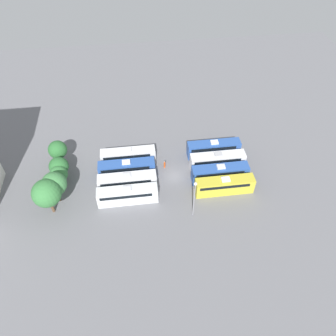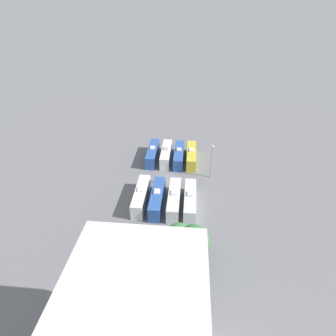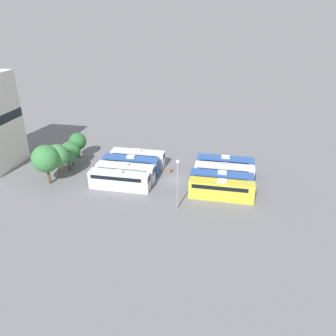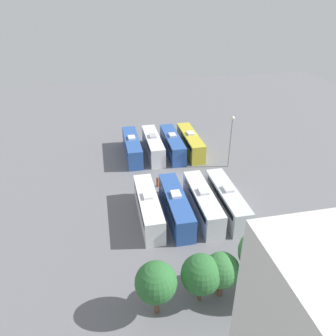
{
  "view_description": "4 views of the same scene",
  "coord_description": "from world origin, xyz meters",
  "views": [
    {
      "loc": [
        -44.6,
        6.94,
        49.46
      ],
      "look_at": [
        0.89,
        1.1,
        1.64
      ],
      "focal_mm": 35.0,
      "sensor_mm": 36.0,
      "label": 1
    },
    {
      "loc": [
        -4.37,
        51.95,
        37.48
      ],
      "look_at": [
        0.44,
        -1.85,
        2.16
      ],
      "focal_mm": 28.0,
      "sensor_mm": 36.0,
      "label": 2
    },
    {
      "loc": [
        -55.85,
        -9.52,
        29.75
      ],
      "look_at": [
        -1.46,
        1.12,
        3.25
      ],
      "focal_mm": 35.0,
      "sensor_mm": 36.0,
      "label": 3
    },
    {
      "loc": [
        9.79,
        42.95,
        26.77
      ],
      "look_at": [
        0.95,
        0.67,
        2.47
      ],
      "focal_mm": 35.0,
      "sensor_mm": 36.0,
      "label": 4
    }
  ],
  "objects": [
    {
      "name": "tree_4",
      "position": [
        6.71,
        23.07,
        3.9
      ],
      "size": [
        3.79,
        3.79,
        5.82
      ],
      "color": "brown",
      "rests_on": "ground_plane"
    },
    {
      "name": "bus_0",
      "position": [
        -5.22,
        -9.04,
        1.84
      ],
      "size": [
        2.47,
        11.33,
        3.71
      ],
      "color": "gold",
      "rests_on": "ground_plane"
    },
    {
      "name": "tree_2",
      "position": [
        0.32,
        22.37,
        3.27
      ],
      "size": [
        3.43,
        3.43,
        5.03
      ],
      "color": "brown",
      "rests_on": "ground_plane"
    },
    {
      "name": "bus_1",
      "position": [
        -1.87,
        -8.95,
        1.84
      ],
      "size": [
        2.47,
        11.33,
        3.71
      ],
      "color": "#2D56A8",
      "rests_on": "ground_plane"
    },
    {
      "name": "tree_1",
      "position": [
        -3.55,
        22.42,
        4.83
      ],
      "size": [
        4.56,
        4.56,
        7.11
      ],
      "color": "brown",
      "rests_on": "ground_plane"
    },
    {
      "name": "bus_5",
      "position": [
        -1.86,
        9.45,
        1.84
      ],
      "size": [
        2.47,
        11.33,
        3.71
      ],
      "color": "silver",
      "rests_on": "ground_plane"
    },
    {
      "name": "bus_3",
      "position": [
        5.32,
        -9.3,
        1.84
      ],
      "size": [
        2.47,
        11.33,
        3.71
      ],
      "color": "#2D56A8",
      "rests_on": "ground_plane"
    },
    {
      "name": "tree_3",
      "position": [
        2.39,
        22.53,
        3.37
      ],
      "size": [
        3.83,
        3.83,
        5.3
      ],
      "color": "brown",
      "rests_on": "ground_plane"
    },
    {
      "name": "bus_4",
      "position": [
        -5.2,
        9.54,
        1.84
      ],
      "size": [
        2.47,
        11.33,
        3.71
      ],
      "color": "silver",
      "rests_on": "ground_plane"
    },
    {
      "name": "ground_plane",
      "position": [
        0.0,
        0.0,
        0.0
      ],
      "size": [
        121.72,
        121.72,
        0.0
      ],
      "primitive_type": "plane",
      "color": "slate"
    },
    {
      "name": "bus_2",
      "position": [
        1.6,
        -9.26,
        1.84
      ],
      "size": [
        2.47,
        11.33,
        3.71
      ],
      "color": "white",
      "rests_on": "ground_plane"
    },
    {
      "name": "bus_7",
      "position": [
        5.27,
        8.97,
        1.84
      ],
      "size": [
        2.47,
        11.33,
        3.71
      ],
      "color": "white",
      "rests_on": "ground_plane"
    },
    {
      "name": "bus_6",
      "position": [
        1.74,
        9.41,
        1.84
      ],
      "size": [
        2.47,
        11.33,
        3.71
      ],
      "color": "#2D56A8",
      "rests_on": "ground_plane"
    },
    {
      "name": "worker_person",
      "position": [
        2.76,
        1.59,
        0.8
      ],
      "size": [
        0.36,
        0.36,
        1.72
      ],
      "color": "#CC4C19",
      "rests_on": "ground_plane"
    },
    {
      "name": "tree_0",
      "position": [
        -5.87,
        23.36,
        5.18
      ],
      "size": [
        5.15,
        5.15,
        7.79
      ],
      "color": "brown",
      "rests_on": "ground_plane"
    },
    {
      "name": "light_pole",
      "position": [
        -9.94,
        -2.1,
        5.93
      ],
      "size": [
        0.6,
        0.6,
        8.92
      ],
      "color": "gray",
      "rests_on": "ground_plane"
    }
  ]
}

